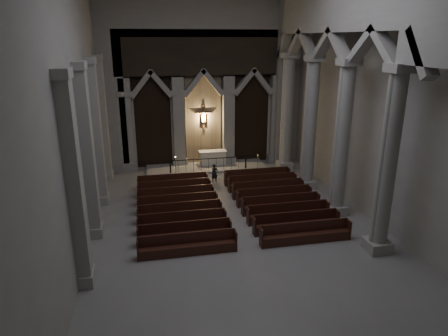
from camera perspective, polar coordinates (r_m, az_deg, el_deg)
name	(u,v)px	position (r m, az deg, el deg)	size (l,w,h in m)	color
room	(244,72)	(17.05, 2.94, 13.57)	(24.00, 24.10, 12.00)	gray
sanctuary_wall	(203,73)	(28.41, -3.00, 13.37)	(14.00, 0.77, 12.00)	#A3A199
right_arcade	(351,63)	(20.30, 17.67, 14.14)	(1.00, 24.00, 12.00)	#A3A199
left_pilasters	(93,145)	(20.74, -18.18, 3.14)	(0.60, 13.00, 8.03)	#A3A199
sanctuary_step	(207,167)	(28.79, -2.51, 0.13)	(8.50, 2.60, 0.15)	#A3A199
altar	(213,157)	(29.04, -1.63, 1.51)	(2.01, 0.80, 1.02)	silver
altar_rail	(209,163)	(27.65, -2.20, 0.74)	(5.39, 0.09, 1.06)	black
candle_stand_left	(176,171)	(27.04, -6.89, -0.49)	(0.24, 0.24, 1.42)	#AE7835
candle_stand_right	(258,167)	(28.14, 4.82, 0.21)	(0.21, 0.21, 1.23)	#AE7835
pews	(229,206)	(21.56, 0.76, -5.50)	(9.69, 8.45, 0.96)	black
worshipper	(215,173)	(25.81, -1.35, -0.77)	(0.44, 0.29, 1.20)	black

